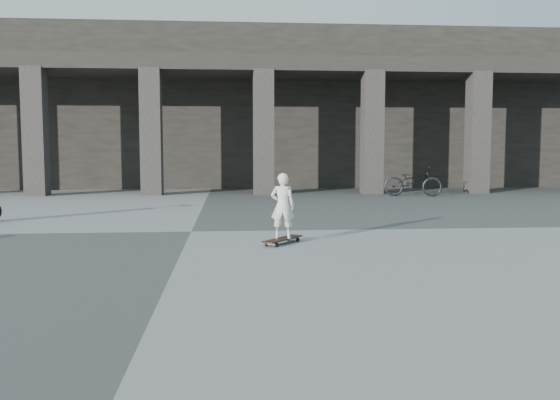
{
  "coord_description": "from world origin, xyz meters",
  "views": [
    {
      "loc": [
        0.72,
        -10.69,
        1.52
      ],
      "look_at": [
        1.53,
        -0.99,
        0.65
      ],
      "focal_mm": 38.0,
      "sensor_mm": 36.0,
      "label": 1
    }
  ],
  "objects": [
    {
      "name": "colonnade",
      "position": [
        -0.0,
        13.77,
        3.03
      ],
      "size": [
        28.0,
        8.82,
        6.0
      ],
      "color": "black",
      "rests_on": "ground"
    },
    {
      "name": "ground",
      "position": [
        0.0,
        0.0,
        0.0
      ],
      "size": [
        90.0,
        90.0,
        0.0
      ],
      "primitive_type": "plane",
      "color": "#444442",
      "rests_on": "ground"
    },
    {
      "name": "bicycle",
      "position": [
        6.38,
        7.3,
        0.46
      ],
      "size": [
        1.87,
        1.08,
        0.93
      ],
      "primitive_type": "imported",
      "rotation": [
        0.0,
        0.0,
        1.29
      ],
      "color": "black",
      "rests_on": "ground"
    },
    {
      "name": "child",
      "position": [
        1.53,
        -1.49,
        0.6
      ],
      "size": [
        0.41,
        0.31,
        1.03
      ],
      "primitive_type": "imported",
      "rotation": [
        0.0,
        0.0,
        2.96
      ],
      "color": "silver",
      "rests_on": "longboard"
    },
    {
      "name": "longboard",
      "position": [
        1.53,
        -1.49,
        0.07
      ],
      "size": [
        0.71,
        0.83,
        0.09
      ],
      "rotation": [
        0.0,
        0.0,
        0.91
      ],
      "color": "black",
      "rests_on": "ground"
    }
  ]
}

